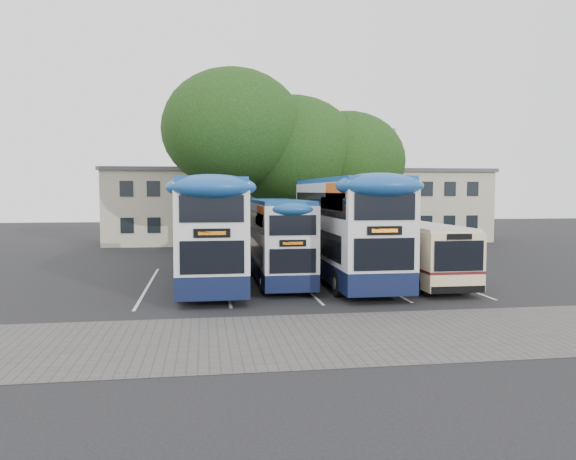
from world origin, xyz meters
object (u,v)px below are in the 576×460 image
(tree_left, at_px, (233,129))
(bus_single, at_px, (414,248))
(tree_right, at_px, (347,161))
(lamp_post, at_px, (393,181))
(bus_dd_right, at_px, (345,225))
(bus_dd_mid, at_px, (277,236))
(bus_dd_left, at_px, (210,227))
(tree_mid, at_px, (293,152))

(tree_left, bearing_deg, bus_single, -55.79)
(tree_right, bearing_deg, lamp_post, 25.50)
(lamp_post, height_order, bus_dd_right, lamp_post)
(tree_left, bearing_deg, tree_right, 12.08)
(tree_right, xyz_separation_m, bus_dd_mid, (-6.66, -12.51, -4.30))
(tree_left, height_order, bus_dd_right, tree_left)
(bus_dd_mid, bearing_deg, bus_dd_left, -173.72)
(lamp_post, height_order, bus_dd_mid, lamp_post)
(bus_dd_left, relative_size, bus_dd_mid, 1.24)
(tree_left, relative_size, bus_dd_left, 1.06)
(bus_dd_right, bearing_deg, tree_right, 75.11)
(bus_dd_mid, xyz_separation_m, bus_single, (6.48, -1.04, -0.57))
(tree_mid, distance_m, bus_dd_right, 13.29)
(lamp_post, relative_size, bus_dd_mid, 0.96)
(tree_right, distance_m, bus_dd_right, 13.94)
(tree_mid, xyz_separation_m, bus_dd_left, (-5.89, -12.45, -4.32))
(bus_dd_mid, height_order, bus_single, bus_dd_mid)
(tree_left, xyz_separation_m, bus_single, (8.02, -11.79, -6.79))
(lamp_post, bearing_deg, tree_right, -154.50)
(bus_dd_left, xyz_separation_m, bus_dd_mid, (3.19, 0.35, -0.52))
(tree_left, distance_m, bus_dd_mid, 12.51)
(lamp_post, distance_m, tree_left, 13.22)
(bus_dd_left, bearing_deg, lamp_post, 46.75)
(tree_mid, xyz_separation_m, bus_dd_right, (0.51, -12.57, -4.29))
(tree_mid, distance_m, bus_dd_mid, 13.31)
(tree_left, height_order, bus_dd_left, tree_left)
(tree_left, xyz_separation_m, tree_right, (8.19, 1.75, -1.92))
(tree_left, height_order, bus_dd_mid, tree_left)
(tree_mid, bearing_deg, bus_dd_left, -115.33)
(bus_dd_mid, bearing_deg, lamp_post, 53.40)
(tree_right, xyz_separation_m, bus_dd_right, (-3.45, -12.98, -3.74))
(tree_mid, height_order, bus_single, tree_mid)
(bus_dd_right, bearing_deg, bus_dd_mid, 171.70)
(bus_dd_mid, bearing_deg, tree_mid, 77.42)
(bus_dd_left, height_order, bus_single, bus_dd_left)
(tree_mid, xyz_separation_m, bus_single, (3.78, -13.13, -5.42))
(lamp_post, relative_size, bus_single, 0.97)
(tree_left, distance_m, bus_single, 15.79)
(tree_mid, relative_size, bus_dd_left, 0.94)
(tree_left, xyz_separation_m, bus_dd_left, (-1.66, -11.11, -5.70))
(bus_single, bearing_deg, tree_right, 89.24)
(tree_right, xyz_separation_m, bus_dd_left, (-9.85, -12.86, -3.78))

